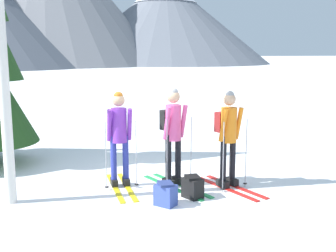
# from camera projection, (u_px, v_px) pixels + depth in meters

# --- Properties ---
(ground_plane) EXTENTS (400.00, 400.00, 0.00)m
(ground_plane) POSITION_uv_depth(u_px,v_px,m) (158.00, 184.00, 7.86)
(ground_plane) COLOR white
(skier_in_purple) EXTENTS (0.61, 1.67, 1.73)m
(skier_in_purple) POSITION_uv_depth(u_px,v_px,m) (119.00, 135.00, 7.55)
(skier_in_purple) COLOR yellow
(skier_in_purple) RESTS_ON ground
(skier_in_pink) EXTENTS (0.92, 1.71, 1.80)m
(skier_in_pink) POSITION_uv_depth(u_px,v_px,m) (173.00, 131.00, 7.59)
(skier_in_pink) COLOR green
(skier_in_pink) RESTS_ON ground
(skier_in_orange) EXTENTS (0.81, 1.59, 1.76)m
(skier_in_orange) POSITION_uv_depth(u_px,v_px,m) (228.00, 133.00, 7.52)
(skier_in_orange) COLOR red
(skier_in_orange) RESTS_ON ground
(birch_tree_tall) EXTENTS (0.43, 0.55, 5.04)m
(birch_tree_tall) POSITION_uv_depth(u_px,v_px,m) (1.00, 44.00, 6.44)
(birch_tree_tall) COLOR silver
(birch_tree_tall) RESTS_ON ground
(backpack_on_snow_front) EXTENTS (0.35, 0.39, 0.38)m
(backpack_on_snow_front) POSITION_uv_depth(u_px,v_px,m) (193.00, 187.00, 7.07)
(backpack_on_snow_front) COLOR black
(backpack_on_snow_front) RESTS_ON ground
(backpack_on_snow_beside) EXTENTS (0.39, 0.40, 0.38)m
(backpack_on_snow_beside) POSITION_uv_depth(u_px,v_px,m) (166.00, 194.00, 6.72)
(backpack_on_snow_beside) COLOR #384C99
(backpack_on_snow_beside) RESTS_ON ground
(mountain_ridge_distant) EXTENTS (76.95, 52.58, 25.80)m
(mountain_ridge_distant) POSITION_uv_depth(u_px,v_px,m) (62.00, 4.00, 75.94)
(mountain_ridge_distant) COLOR slate
(mountain_ridge_distant) RESTS_ON ground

